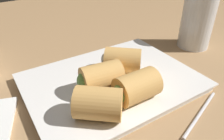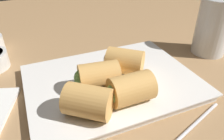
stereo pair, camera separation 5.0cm
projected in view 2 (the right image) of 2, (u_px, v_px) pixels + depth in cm
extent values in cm
cube|color=#A87F54|center=(112.00, 96.00, 38.01)|extent=(180.00, 140.00, 2.00)
cube|color=white|center=(112.00, 83.00, 38.53)|extent=(27.81, 20.99, 1.20)
cube|color=white|center=(112.00, 80.00, 38.12)|extent=(28.92, 21.83, 0.30)
cylinder|color=#DBA356|center=(88.00, 101.00, 29.52)|extent=(7.76, 7.52, 4.57)
sphere|color=beige|center=(72.00, 98.00, 30.09)|extent=(2.97, 2.97, 2.97)
cylinder|color=#DBA356|center=(125.00, 61.00, 38.59)|extent=(7.75, 7.57, 4.57)
sphere|color=beige|center=(112.00, 59.00, 39.21)|extent=(2.97, 2.97, 2.97)
cylinder|color=#DBA356|center=(99.00, 75.00, 34.83)|extent=(6.82, 5.33, 4.57)
sphere|color=#6B9E47|center=(83.00, 78.00, 34.27)|extent=(2.97, 2.97, 2.97)
cylinder|color=#DBA356|center=(131.00, 89.00, 31.92)|extent=(6.30, 4.57, 4.57)
sphere|color=#6B9E47|center=(116.00, 93.00, 31.10)|extent=(2.97, 2.97, 2.97)
cylinder|color=silver|center=(196.00, 124.00, 30.88)|extent=(11.71, 4.35, 0.50)
cylinder|color=silver|center=(213.00, 27.00, 46.47)|extent=(7.13, 7.13, 12.11)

